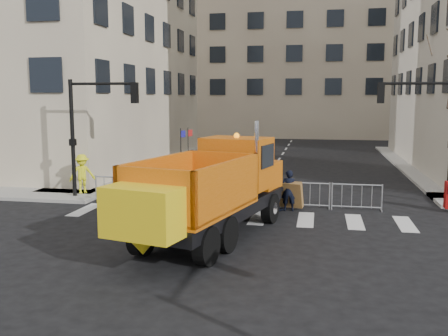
% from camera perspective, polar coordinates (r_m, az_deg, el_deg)
% --- Properties ---
extents(ground, '(120.00, 120.00, 0.00)m').
position_cam_1_polar(ground, '(14.30, -1.54, -10.69)').
color(ground, black).
rests_on(ground, ground).
extents(sidewalk_back, '(64.00, 5.00, 0.15)m').
position_cam_1_polar(sidewalk_back, '(22.38, 3.13, -3.61)').
color(sidewalk_back, gray).
rests_on(sidewalk_back, ground).
extents(building_far, '(30.00, 18.00, 24.00)m').
position_cam_1_polar(building_far, '(65.71, 8.49, 14.43)').
color(building_far, tan).
rests_on(building_far, ground).
extents(traffic_light_left, '(0.18, 0.18, 5.40)m').
position_cam_1_polar(traffic_light_left, '(23.50, -16.91, 3.07)').
color(traffic_light_left, black).
rests_on(traffic_light_left, ground).
extents(crowd_barriers, '(12.60, 0.60, 1.10)m').
position_cam_1_polar(crowd_barriers, '(21.53, 0.84, -2.78)').
color(crowd_barriers, '#9EA0A5').
rests_on(crowd_barriers, ground).
extents(plow_truck, '(4.91, 10.21, 3.83)m').
position_cam_1_polar(plow_truck, '(16.14, -1.58, -2.28)').
color(plow_truck, black).
rests_on(plow_truck, ground).
extents(cop_a, '(0.66, 0.47, 1.69)m').
position_cam_1_polar(cop_a, '(20.51, 7.40, -2.55)').
color(cop_a, black).
rests_on(cop_a, ground).
extents(cop_b, '(1.18, 1.12, 1.92)m').
position_cam_1_polar(cop_b, '(20.62, 5.88, -2.15)').
color(cop_b, black).
rests_on(cop_b, ground).
extents(cop_c, '(0.79, 1.06, 1.67)m').
position_cam_1_polar(cop_c, '(20.37, 0.83, -2.58)').
color(cop_c, black).
rests_on(cop_c, ground).
extents(worker, '(1.36, 1.22, 1.83)m').
position_cam_1_polar(worker, '(24.23, -15.90, -0.64)').
color(worker, '#F5F71D').
rests_on(worker, sidewalk_back).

